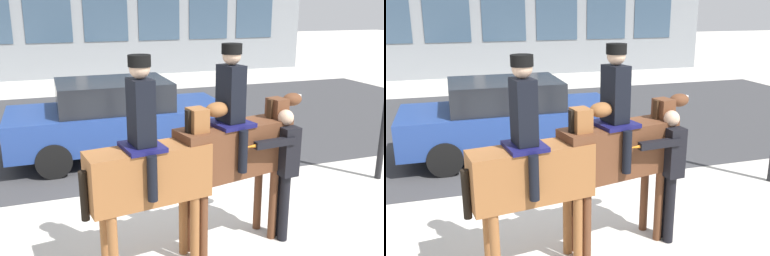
% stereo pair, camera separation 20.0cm
% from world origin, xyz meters
% --- Properties ---
extents(ground_plane, '(80.00, 80.00, 0.00)m').
position_xyz_m(ground_plane, '(0.00, 0.00, 0.00)').
color(ground_plane, beige).
extents(road_surface, '(21.42, 8.50, 0.01)m').
position_xyz_m(road_surface, '(0.00, 4.75, 0.00)').
color(road_surface, '#38383A').
rests_on(road_surface, ground_plane).
extents(mounted_horse_lead, '(1.79, 0.65, 2.54)m').
position_xyz_m(mounted_horse_lead, '(-0.48, -1.85, 1.30)').
color(mounted_horse_lead, brown).
rests_on(mounted_horse_lead, ground_plane).
extents(mounted_horse_companion, '(1.89, 0.75, 2.60)m').
position_xyz_m(mounted_horse_companion, '(0.65, -1.63, 1.37)').
color(mounted_horse_companion, '#59331E').
rests_on(mounted_horse_companion, ground_plane).
extents(pedestrian_bystander, '(0.82, 0.49, 1.77)m').
position_xyz_m(pedestrian_bystander, '(1.29, -1.69, 1.05)').
color(pedestrian_bystander, black).
rests_on(pedestrian_bystander, ground_plane).
extents(street_car_near_lane, '(4.39, 1.93, 1.58)m').
position_xyz_m(street_car_near_lane, '(-0.15, 2.34, 0.81)').
color(street_car_near_lane, navy).
rests_on(street_car_near_lane, ground_plane).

